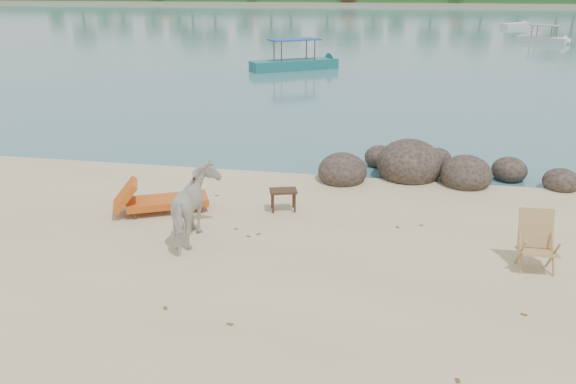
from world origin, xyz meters
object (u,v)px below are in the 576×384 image
boulders (422,169)px  side_table (283,201)px  deck_chair (538,245)px  boat_near (294,44)px  lounge_chair (167,198)px  cow (196,208)px

boulders → side_table: 4.31m
deck_chair → boat_near: boat_near is taller
lounge_chair → boat_near: bearing=67.3°
side_table → boat_near: bearing=82.5°
boulders → cow: size_ratio=3.82×
deck_chair → side_table: bearing=156.5°
cow → side_table: (1.38, 1.83, -0.47)m
side_table → boulders: bearing=26.6°
cow → side_table: cow is taller
boulders → side_table: size_ratio=10.82×
boat_near → deck_chair: bearing=-104.2°
deck_chair → lounge_chair: bearing=167.1°
side_table → lounge_chair: 2.58m
lounge_chair → deck_chair: size_ratio=2.16×
cow → deck_chair: 6.30m
deck_chair → boat_near: bearing=107.4°
side_table → deck_chair: 5.28m
side_table → lounge_chair: bearing=174.4°
boulders → side_table: boulders is taller
boulders → deck_chair: 5.20m
lounge_chair → deck_chair: (7.45, -1.40, 0.18)m
boulders → boat_near: boat_near is taller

